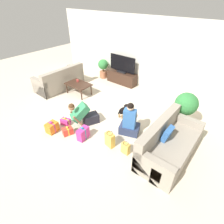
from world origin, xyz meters
The scene contains 19 objects.
ground_plane centered at (0.00, 0.00, 0.00)m, with size 16.00×16.00×0.00m, color beige.
wall_back centered at (0.00, 2.63, 1.30)m, with size 8.40×0.06×2.60m.
sofa_left centered at (-2.42, 0.45, 0.31)m, with size 0.86×1.86×0.87m.
sofa_right centered at (2.42, -0.15, 0.31)m, with size 0.86×1.86×0.87m.
coffee_table centered at (-1.46, 0.58, 0.37)m, with size 0.93×0.61×0.42m.
tv_console centered at (-0.78, 2.36, 0.24)m, with size 1.29×0.40×0.49m.
tv centered at (-0.78, 2.36, 0.79)m, with size 1.18×0.20×0.68m.
potted_plant_back_left centered at (-1.77, 2.31, 0.48)m, with size 0.44×0.44×0.83m.
potted_plant_corner_right centered at (2.27, 1.13, 0.67)m, with size 0.62×0.62×1.05m.
person_kneeling centered at (0.06, -0.59, 0.34)m, with size 0.61×0.85×0.79m.
person_sitting centered at (1.28, -0.07, 0.35)m, with size 0.63×0.59×0.97m.
dog centered at (0.69, 0.49, 0.23)m, with size 0.18×0.54×0.35m.
gift_box_a centered at (0.02, -1.18, 0.10)m, with size 0.26×0.31×0.26m.
gift_box_b centered at (-0.40, -1.37, 0.14)m, with size 0.27×0.34×0.35m.
gift_box_c centered at (-0.38, -0.94, 0.09)m, with size 0.30×0.23×0.23m.
gift_box_d centered at (0.47, -1.02, 0.16)m, with size 0.22×0.36×0.38m.
gift_bag_a centered at (1.19, -0.79, 0.20)m, with size 0.27×0.18×0.42m.
gift_bag_b centered at (1.63, -0.74, 0.15)m, with size 0.21×0.14×0.32m.
mug centered at (-1.61, 0.68, 0.46)m, with size 0.12×0.08×0.09m.
Camera 1 is at (3.23, -3.21, 3.22)m, focal length 28.00 mm.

